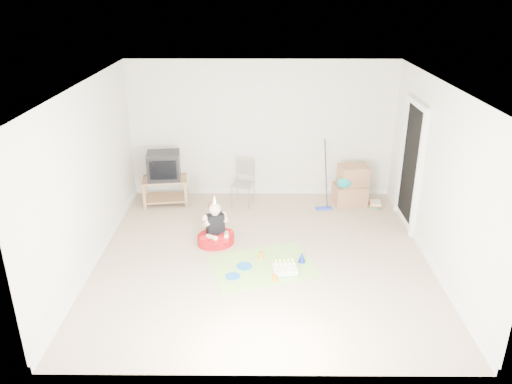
{
  "coord_description": "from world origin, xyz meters",
  "views": [
    {
      "loc": [
        -0.05,
        -6.63,
        3.85
      ],
      "look_at": [
        -0.1,
        0.4,
        0.9
      ],
      "focal_mm": 35.0,
      "sensor_mm": 36.0,
      "label": 1
    }
  ],
  "objects_px": {
    "seated_woman": "(216,233)",
    "folding_chair": "(243,184)",
    "cardboard_boxes": "(351,186)",
    "tv_stand": "(166,189)",
    "birthday_cake": "(285,270)",
    "crt_tv": "(164,166)"
  },
  "relations": [
    {
      "from": "folding_chair",
      "to": "cardboard_boxes",
      "type": "xyz_separation_m",
      "value": [
        2.01,
        0.05,
        -0.05
      ]
    },
    {
      "from": "crt_tv",
      "to": "birthday_cake",
      "type": "xyz_separation_m",
      "value": [
        2.12,
        -2.43,
        -0.71
      ]
    },
    {
      "from": "crt_tv",
      "to": "tv_stand",
      "type": "bearing_deg",
      "value": -70.46
    },
    {
      "from": "crt_tv",
      "to": "seated_woman",
      "type": "xyz_separation_m",
      "value": [
        1.06,
        -1.57,
        -0.57
      ]
    },
    {
      "from": "cardboard_boxes",
      "to": "crt_tv",
      "type": "bearing_deg",
      "value": -179.5
    },
    {
      "from": "folding_chair",
      "to": "crt_tv",
      "type": "bearing_deg",
      "value": 179.11
    },
    {
      "from": "cardboard_boxes",
      "to": "birthday_cake",
      "type": "xyz_separation_m",
      "value": [
        -1.34,
        -2.46,
        -0.31
      ]
    },
    {
      "from": "crt_tv",
      "to": "folding_chair",
      "type": "height_order",
      "value": "crt_tv"
    },
    {
      "from": "tv_stand",
      "to": "birthday_cake",
      "type": "distance_m",
      "value": 3.23
    },
    {
      "from": "crt_tv",
      "to": "seated_woman",
      "type": "bearing_deg",
      "value": -62.81
    },
    {
      "from": "folding_chair",
      "to": "seated_woman",
      "type": "distance_m",
      "value": 1.61
    },
    {
      "from": "seated_woman",
      "to": "cardboard_boxes",
      "type": "bearing_deg",
      "value": 33.62
    },
    {
      "from": "tv_stand",
      "to": "seated_woman",
      "type": "relative_size",
      "value": 1.02
    },
    {
      "from": "folding_chair",
      "to": "birthday_cake",
      "type": "distance_m",
      "value": 2.52
    },
    {
      "from": "birthday_cake",
      "to": "tv_stand",
      "type": "bearing_deg",
      "value": 131.2
    },
    {
      "from": "cardboard_boxes",
      "to": "birthday_cake",
      "type": "height_order",
      "value": "cardboard_boxes"
    },
    {
      "from": "crt_tv",
      "to": "birthday_cake",
      "type": "relative_size",
      "value": 1.55
    },
    {
      "from": "seated_woman",
      "to": "folding_chair",
      "type": "bearing_deg",
      "value": 75.81
    },
    {
      "from": "folding_chair",
      "to": "seated_woman",
      "type": "height_order",
      "value": "seated_woman"
    },
    {
      "from": "tv_stand",
      "to": "cardboard_boxes",
      "type": "xyz_separation_m",
      "value": [
        3.46,
        0.03,
        0.06
      ]
    },
    {
      "from": "tv_stand",
      "to": "cardboard_boxes",
      "type": "bearing_deg",
      "value": 0.5
    },
    {
      "from": "tv_stand",
      "to": "crt_tv",
      "type": "height_order",
      "value": "crt_tv"
    }
  ]
}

